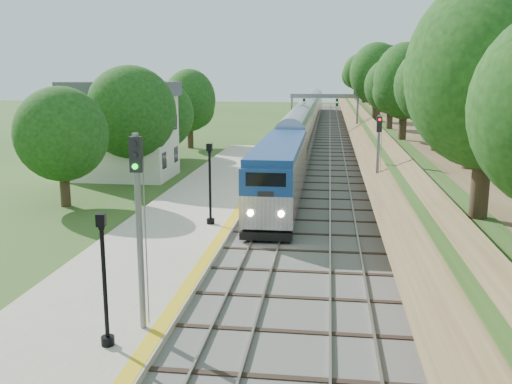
# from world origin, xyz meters

# --- Properties ---
(ground) EXTENTS (320.00, 320.00, 0.00)m
(ground) POSITION_xyz_m (0.00, 0.00, 0.00)
(ground) COLOR #2D4C19
(ground) RESTS_ON ground
(trackbed) EXTENTS (9.50, 170.00, 0.28)m
(trackbed) POSITION_xyz_m (2.00, 60.00, 0.07)
(trackbed) COLOR #4C4944
(trackbed) RESTS_ON ground
(platform) EXTENTS (6.40, 68.00, 0.38)m
(platform) POSITION_xyz_m (-5.20, 16.00, 0.19)
(platform) COLOR #A49D84
(platform) RESTS_ON ground
(yellow_stripe) EXTENTS (0.55, 68.00, 0.01)m
(yellow_stripe) POSITION_xyz_m (-2.35, 16.00, 0.39)
(yellow_stripe) COLOR gold
(yellow_stripe) RESTS_ON platform
(embankment) EXTENTS (10.64, 170.00, 11.70)m
(embankment) POSITION_xyz_m (10.35, 60.00, 1.95)
(embankment) COLOR brown
(embankment) RESTS_ON ground
(station_building) EXTENTS (8.60, 6.60, 8.00)m
(station_building) POSITION_xyz_m (-14.00, 30.00, 4.09)
(station_building) COLOR white
(station_building) RESTS_ON ground
(signal_gantry) EXTENTS (8.40, 0.38, 6.20)m
(signal_gantry) POSITION_xyz_m (2.47, 54.99, 4.82)
(signal_gantry) COLOR slate
(signal_gantry) RESTS_ON ground
(trees_behind_platform) EXTENTS (7.82, 53.32, 7.21)m
(trees_behind_platform) POSITION_xyz_m (-11.17, 20.67, 4.53)
(trees_behind_platform) COLOR #332316
(trees_behind_platform) RESTS_ON ground
(train) EXTENTS (2.79, 111.98, 4.10)m
(train) POSITION_xyz_m (0.00, 67.01, 2.12)
(train) COLOR black
(train) RESTS_ON trackbed
(lamppost_mid) EXTENTS (0.42, 0.42, 4.21)m
(lamppost_mid) POSITION_xyz_m (-3.60, -0.16, 2.26)
(lamppost_mid) COLOR black
(lamppost_mid) RESTS_ON platform
(lamppost_far) EXTENTS (0.45, 0.45, 4.53)m
(lamppost_far) POSITION_xyz_m (-3.39, 14.57, 2.40)
(lamppost_far) COLOR black
(lamppost_far) RESTS_ON platform
(signal_platform) EXTENTS (0.38, 0.30, 6.48)m
(signal_platform) POSITION_xyz_m (-2.90, 1.19, 4.36)
(signal_platform) COLOR slate
(signal_platform) RESTS_ON platform
(signal_farside) EXTENTS (0.33, 0.26, 6.00)m
(signal_farside) POSITION_xyz_m (6.20, 20.56, 3.79)
(signal_farside) COLOR slate
(signal_farside) RESTS_ON ground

